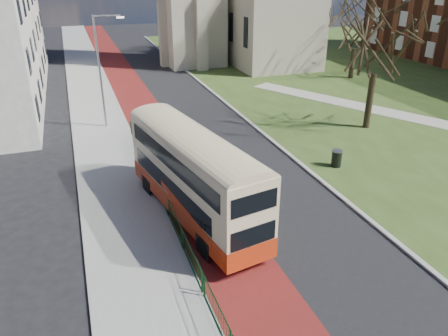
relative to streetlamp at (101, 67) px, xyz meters
name	(u,v)px	position (x,y,z in m)	size (l,w,h in m)	color
ground	(255,249)	(4.35, -18.00, -4.59)	(160.00, 160.00, 0.00)	black
road_carriageway	(178,112)	(5.85, 2.00, -4.59)	(9.00, 120.00, 0.01)	black
bus_lane	(145,115)	(3.15, 2.00, -4.59)	(3.40, 120.00, 0.01)	#591414
pavement_west	(98,120)	(-0.65, 2.00, -4.53)	(4.00, 120.00, 0.12)	gray
kerb_west	(123,117)	(1.35, 2.00, -4.53)	(0.25, 120.00, 0.13)	#999993
kerb_east	(222,100)	(10.45, 4.00, -4.53)	(0.25, 80.00, 0.13)	#999993
grass_green	(402,82)	(30.35, 4.00, -4.57)	(40.00, 80.00, 0.04)	#314719
footpath	(444,125)	(24.35, -8.00, -4.54)	(2.20, 36.00, 0.03)	#9E998C
pedestrian_railing	(167,206)	(1.40, -14.00, -4.04)	(0.07, 24.00, 1.12)	#0C3619
streetlamp	(101,67)	(0.00, 0.00, 0.00)	(2.13, 0.18, 8.00)	gray
bus	(193,173)	(2.63, -14.58, -2.17)	(4.20, 10.41, 4.24)	#B72F10
winter_tree_near	(380,27)	(18.34, -6.47, 2.70)	(8.13, 8.13, 10.47)	#2D2316
winter_tree_far	(357,25)	(26.34, 7.38, 0.95)	(6.44, 6.44, 7.96)	#302618
litter_bin	(337,158)	(12.35, -11.79, -4.03)	(0.79, 0.79, 1.04)	black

